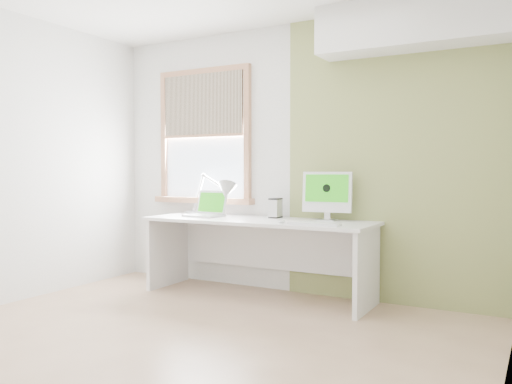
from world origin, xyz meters
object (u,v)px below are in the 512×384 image
Objects in this scene: external_drive at (276,208)px; imac at (327,193)px; laptop at (207,210)px; desk at (261,239)px; desk_lamp at (220,193)px.

imac reaches higher than external_drive.
laptop is 2.05× the size of external_drive.
desk_lamp reaches higher than desk.
desk_lamp is at bearing 62.73° from laptop.
desk is 11.62× the size of external_drive.
desk is at bearing 1.79° from laptop.
desk is 3.03× the size of desk_lamp.
imac is (1.14, 0.04, 0.03)m from desk_lamp.
laptop is at bearing -172.16° from imac.
external_drive is at bearing 179.33° from imac.
external_drive is (0.08, 0.15, 0.29)m from desk.
external_drive is 0.41× the size of imac.
laptop is (-0.59, -0.02, 0.26)m from desk.
desk_lamp reaches higher than laptop.
external_drive reaches higher than desk.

